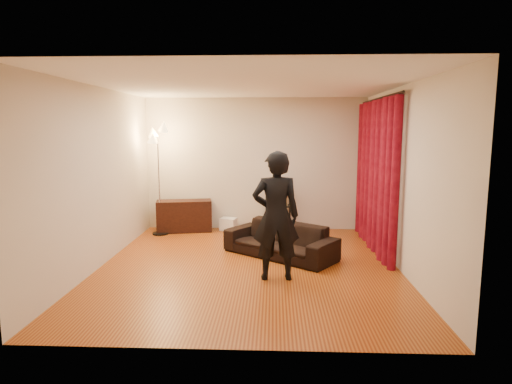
{
  "coord_description": "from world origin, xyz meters",
  "views": [
    {
      "loc": [
        0.37,
        -6.28,
        2.08
      ],
      "look_at": [
        0.1,
        0.3,
        1.1
      ],
      "focal_mm": 30.0,
      "sensor_mm": 36.0,
      "label": 1
    }
  ],
  "objects_px": {
    "sofa": "(280,240)",
    "wire_shelf": "(278,206)",
    "media_cabinet": "(184,216)",
    "floor_lamp": "(159,181)",
    "person": "(276,216)",
    "storage_boxes": "(228,224)"
  },
  "relations": [
    {
      "from": "media_cabinet",
      "to": "floor_lamp",
      "type": "relative_size",
      "value": 0.52
    },
    {
      "from": "media_cabinet",
      "to": "sofa",
      "type": "bearing_deg",
      "value": -51.61
    },
    {
      "from": "storage_boxes",
      "to": "wire_shelf",
      "type": "relative_size",
      "value": 0.3
    },
    {
      "from": "media_cabinet",
      "to": "floor_lamp",
      "type": "bearing_deg",
      "value": -159.66
    },
    {
      "from": "sofa",
      "to": "wire_shelf",
      "type": "distance_m",
      "value": 1.75
    },
    {
      "from": "storage_boxes",
      "to": "floor_lamp",
      "type": "xyz_separation_m",
      "value": [
        -1.32,
        -0.38,
        0.93
      ]
    },
    {
      "from": "media_cabinet",
      "to": "storage_boxes",
      "type": "relative_size",
      "value": 3.47
    },
    {
      "from": "storage_boxes",
      "to": "floor_lamp",
      "type": "distance_m",
      "value": 1.66
    },
    {
      "from": "sofa",
      "to": "person",
      "type": "xyz_separation_m",
      "value": [
        -0.08,
        -1.07,
        0.62
      ]
    },
    {
      "from": "storage_boxes",
      "to": "wire_shelf",
      "type": "xyz_separation_m",
      "value": [
        1.02,
        -0.02,
        0.4
      ]
    },
    {
      "from": "sofa",
      "to": "person",
      "type": "relative_size",
      "value": 1.04
    },
    {
      "from": "person",
      "to": "floor_lamp",
      "type": "bearing_deg",
      "value": -52.05
    },
    {
      "from": "person",
      "to": "media_cabinet",
      "type": "distance_m",
      "value": 3.33
    },
    {
      "from": "wire_shelf",
      "to": "floor_lamp",
      "type": "xyz_separation_m",
      "value": [
        -2.33,
        -0.36,
        0.53
      ]
    },
    {
      "from": "sofa",
      "to": "media_cabinet",
      "type": "relative_size",
      "value": 1.7
    },
    {
      "from": "person",
      "to": "wire_shelf",
      "type": "xyz_separation_m",
      "value": [
        0.06,
        2.8,
        -0.36
      ]
    },
    {
      "from": "sofa",
      "to": "floor_lamp",
      "type": "xyz_separation_m",
      "value": [
        -2.35,
        1.37,
        0.79
      ]
    },
    {
      "from": "sofa",
      "to": "wire_shelf",
      "type": "relative_size",
      "value": 1.76
    },
    {
      "from": "storage_boxes",
      "to": "floor_lamp",
      "type": "relative_size",
      "value": 0.15
    },
    {
      "from": "floor_lamp",
      "to": "person",
      "type": "bearing_deg",
      "value": -47.06
    },
    {
      "from": "sofa",
      "to": "storage_boxes",
      "type": "relative_size",
      "value": 5.9
    },
    {
      "from": "wire_shelf",
      "to": "floor_lamp",
      "type": "height_order",
      "value": "floor_lamp"
    }
  ]
}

